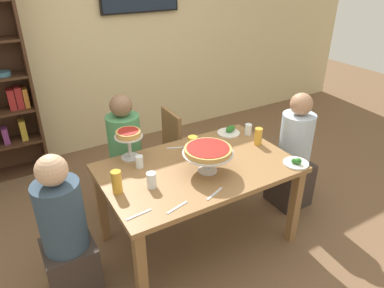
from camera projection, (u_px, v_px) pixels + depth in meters
name	position (u px, v px, depth m)	size (l,w,h in m)	color
ground_plane	(198.00, 238.00, 3.13)	(12.00, 12.00, 0.00)	brown
rear_partition	(101.00, 34.00, 4.16)	(8.00, 0.12, 2.80)	beige
dining_table	(198.00, 176.00, 2.83)	(1.51, 0.95, 0.74)	olive
diner_head_east	(293.00, 159.00, 3.38)	(0.34, 0.34, 1.15)	#382D28
diner_head_west	(67.00, 240.00, 2.41)	(0.34, 0.34, 1.15)	#382D28
diner_far_left	(126.00, 161.00, 3.35)	(0.34, 0.34, 1.15)	#382D28
chair_far_right	(181.00, 145.00, 3.65)	(0.40, 0.40, 0.87)	olive
deep_dish_pizza_stand	(208.00, 152.00, 2.64)	(0.39, 0.39, 0.20)	silver
personal_pizza_stand	(129.00, 137.00, 2.82)	(0.23, 0.23, 0.25)	silver
salad_plate_near_diner	(229.00, 131.00, 3.30)	(0.21, 0.21, 0.07)	white
salad_plate_far_diner	(296.00, 163.00, 2.80)	(0.20, 0.20, 0.07)	white
beer_glass_amber_tall	(193.00, 145.00, 2.92)	(0.08, 0.08, 0.16)	gold
beer_glass_amber_short	(117.00, 182.00, 2.44)	(0.07, 0.07, 0.17)	gold
beer_glass_amber_spare	(258.00, 136.00, 3.08)	(0.07, 0.07, 0.15)	gold
water_glass_clear_near	(152.00, 180.00, 2.50)	(0.07, 0.07, 0.12)	white
water_glass_clear_far	(139.00, 162.00, 2.75)	(0.06, 0.06, 0.10)	white
water_glass_clear_spare	(248.00, 129.00, 3.26)	(0.06, 0.06, 0.10)	white
cutlery_fork_near	(177.00, 148.00, 3.05)	(0.18, 0.02, 0.01)	silver
cutlery_knife_near	(139.00, 215.00, 2.26)	(0.18, 0.02, 0.01)	silver
cutlery_fork_far	(215.00, 194.00, 2.46)	(0.18, 0.02, 0.01)	silver
cutlery_knife_far	(177.00, 207.00, 2.32)	(0.18, 0.02, 0.01)	silver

